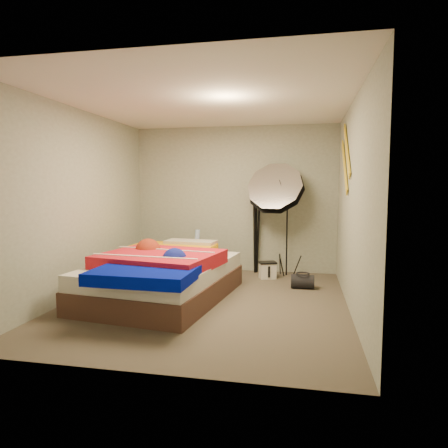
% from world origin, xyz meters
% --- Properties ---
extents(floor, '(4.00, 4.00, 0.00)m').
position_xyz_m(floor, '(0.00, 0.00, 0.00)').
color(floor, brown).
rests_on(floor, ground).
extents(ceiling, '(4.00, 4.00, 0.00)m').
position_xyz_m(ceiling, '(0.00, 0.00, 2.50)').
color(ceiling, silver).
rests_on(ceiling, wall_back).
extents(wall_back, '(3.50, 0.00, 3.50)m').
position_xyz_m(wall_back, '(0.00, 2.00, 1.25)').
color(wall_back, '#9DA393').
rests_on(wall_back, floor).
extents(wall_front, '(3.50, 0.00, 3.50)m').
position_xyz_m(wall_front, '(0.00, -2.00, 1.25)').
color(wall_front, '#9DA393').
rests_on(wall_front, floor).
extents(wall_left, '(0.00, 4.00, 4.00)m').
position_xyz_m(wall_left, '(-1.75, 0.00, 1.25)').
color(wall_left, '#9DA393').
rests_on(wall_left, floor).
extents(wall_right, '(0.00, 4.00, 4.00)m').
position_xyz_m(wall_right, '(1.75, 0.00, 1.25)').
color(wall_right, '#9DA393').
rests_on(wall_right, floor).
extents(tote_bag, '(0.38, 0.17, 0.40)m').
position_xyz_m(tote_bag, '(-0.50, 1.73, 0.19)').
color(tote_bag, tan).
rests_on(tote_bag, floor).
extents(wrapping_roll, '(0.11, 0.22, 0.74)m').
position_xyz_m(wrapping_roll, '(-0.60, 1.68, 0.37)').
color(wrapping_roll, '#5A8DE4').
rests_on(wrapping_roll, floor).
extents(camera_case, '(0.30, 0.25, 0.25)m').
position_xyz_m(camera_case, '(0.64, 1.46, 0.12)').
color(camera_case, beige).
rests_on(camera_case, floor).
extents(duffel_bag, '(0.33, 0.20, 0.20)m').
position_xyz_m(duffel_bag, '(1.20, 0.93, 0.10)').
color(duffel_bag, black).
rests_on(duffel_bag, floor).
extents(wall_stripe_upper, '(0.02, 0.91, 0.78)m').
position_xyz_m(wall_stripe_upper, '(1.73, 0.60, 1.95)').
color(wall_stripe_upper, gold).
rests_on(wall_stripe_upper, wall_right).
extents(wall_stripe_lower, '(0.02, 0.91, 0.78)m').
position_xyz_m(wall_stripe_lower, '(1.73, 0.85, 1.75)').
color(wall_stripe_lower, gold).
rests_on(wall_stripe_lower, wall_right).
extents(bed, '(1.80, 2.48, 0.65)m').
position_xyz_m(bed, '(-0.61, 0.04, 0.33)').
color(bed, '#4C2F26').
rests_on(bed, floor).
extents(photo_umbrella, '(1.21, 0.95, 1.96)m').
position_xyz_m(photo_umbrella, '(0.75, 1.68, 1.41)').
color(photo_umbrella, black).
rests_on(photo_umbrella, floor).
extents(camera_tripod, '(0.09, 0.09, 1.42)m').
position_xyz_m(camera_tripod, '(0.40, 1.87, 0.81)').
color(camera_tripod, black).
rests_on(camera_tripod, floor).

